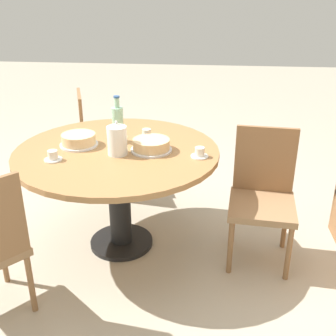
# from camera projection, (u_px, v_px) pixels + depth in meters

# --- Properties ---
(ground_plane) EXTENTS (14.00, 14.00, 0.00)m
(ground_plane) POSITION_uv_depth(u_px,v_px,m) (122.00, 243.00, 3.05)
(ground_plane) COLOR #B2A893
(dining_table) EXTENTS (1.34, 1.34, 0.73)m
(dining_table) POSITION_uv_depth(u_px,v_px,m) (118.00, 167.00, 2.80)
(dining_table) COLOR black
(dining_table) RESTS_ON ground_plane
(chair_a) EXTENTS (0.53, 0.53, 0.88)m
(chair_a) POSITION_uv_depth(u_px,v_px,m) (98.00, 139.00, 3.70)
(chair_a) COLOR olive
(chair_a) RESTS_ON ground_plane
(chair_c) EXTENTS (0.46, 0.46, 0.88)m
(chair_c) POSITION_uv_depth(u_px,v_px,m) (263.00, 194.00, 2.76)
(chair_c) COLOR olive
(chair_c) RESTS_ON ground_plane
(coffee_pot) EXTENTS (0.13, 0.13, 0.22)m
(coffee_pot) POSITION_uv_depth(u_px,v_px,m) (117.00, 139.00, 2.64)
(coffee_pot) COLOR white
(coffee_pot) RESTS_ON dining_table
(water_bottle) EXTENTS (0.08, 0.08, 0.32)m
(water_bottle) POSITION_uv_depth(u_px,v_px,m) (118.00, 123.00, 2.83)
(water_bottle) COLOR #99C6A3
(water_bottle) RESTS_ON dining_table
(cake_main) EXTENTS (0.27, 0.27, 0.08)m
(cake_main) POSITION_uv_depth(u_px,v_px,m) (151.00, 145.00, 2.71)
(cake_main) COLOR silver
(cake_main) RESTS_ON dining_table
(cake_second) EXTENTS (0.26, 0.26, 0.08)m
(cake_second) POSITION_uv_depth(u_px,v_px,m) (79.00, 140.00, 2.80)
(cake_second) COLOR silver
(cake_second) RESTS_ON dining_table
(cup_a) EXTENTS (0.11, 0.11, 0.06)m
(cup_a) POSITION_uv_depth(u_px,v_px,m) (53.00, 156.00, 2.58)
(cup_a) COLOR silver
(cup_a) RESTS_ON dining_table
(cup_b) EXTENTS (0.11, 0.11, 0.06)m
(cup_b) POSITION_uv_depth(u_px,v_px,m) (200.00, 153.00, 2.63)
(cup_b) COLOR silver
(cup_b) RESTS_ON dining_table
(cup_c) EXTENTS (0.11, 0.11, 0.06)m
(cup_c) POSITION_uv_depth(u_px,v_px,m) (147.00, 134.00, 2.95)
(cup_c) COLOR silver
(cup_c) RESTS_ON dining_table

